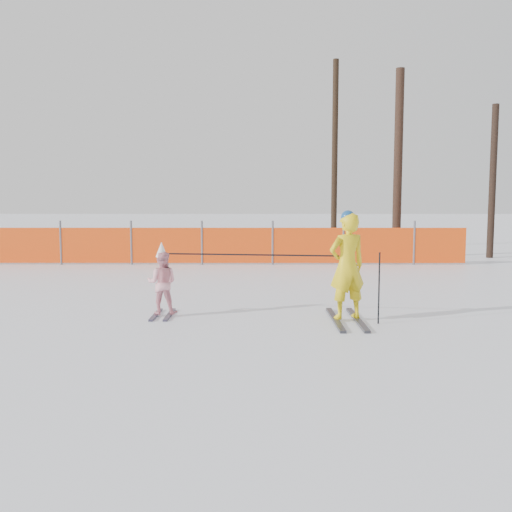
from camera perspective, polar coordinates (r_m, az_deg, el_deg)
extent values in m
plane|color=white|center=(8.37, -0.01, -7.17)|extent=(120.00, 120.00, 0.00)
cube|color=black|center=(8.91, 7.93, -6.31)|extent=(0.09, 1.67, 0.04)
cube|color=black|center=(8.96, 10.10, -6.27)|extent=(0.09, 1.67, 0.04)
imported|color=yellow|center=(8.80, 9.10, -1.01)|extent=(0.69, 0.57, 1.62)
sphere|color=navy|center=(8.74, 9.18, 3.84)|extent=(0.21, 0.21, 0.21)
cube|color=black|center=(9.34, -9.99, -5.80)|extent=(0.09, 0.91, 0.03)
cube|color=black|center=(9.31, -8.65, -5.82)|extent=(0.09, 0.91, 0.03)
imported|color=#FFA6B4|center=(9.24, -9.37, -2.67)|extent=(0.51, 0.40, 1.00)
cone|color=white|center=(9.17, -9.43, 0.65)|extent=(0.19, 0.19, 0.24)
cylinder|color=black|center=(8.73, 12.20, -3.16)|extent=(0.02, 0.02, 1.08)
cylinder|color=black|center=(8.86, -0.36, 0.12)|extent=(2.65, 0.37, 0.02)
cylinder|color=#595960|center=(17.04, -18.94, 1.27)|extent=(0.06, 0.06, 1.25)
cylinder|color=#595960|center=(16.49, -12.36, 1.31)|extent=(0.06, 0.06, 1.25)
cylinder|color=#595960|center=(16.18, -5.42, 1.33)|extent=(0.06, 0.06, 1.25)
cylinder|color=#595960|center=(16.11, 1.68, 1.33)|extent=(0.06, 0.06, 1.25)
cylinder|color=#595960|center=(16.28, 8.73, 1.32)|extent=(0.06, 0.06, 1.25)
cylinder|color=#595960|center=(16.70, 15.54, 1.28)|extent=(0.06, 0.06, 1.25)
cube|color=#FF4A0D|center=(16.21, -6.37, 1.07)|extent=(15.46, 0.03, 1.00)
cylinder|color=#321F16|center=(18.52, 14.02, 8.87)|extent=(0.27, 0.27, 5.85)
cylinder|color=black|center=(19.44, 22.58, 6.87)|extent=(0.21, 0.21, 4.78)
cylinder|color=black|center=(21.40, 7.88, 9.93)|extent=(0.22, 0.22, 6.87)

